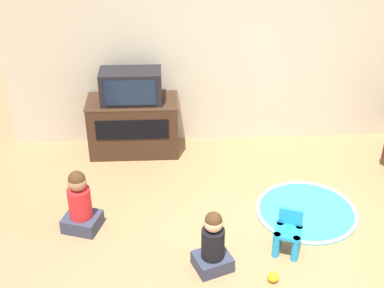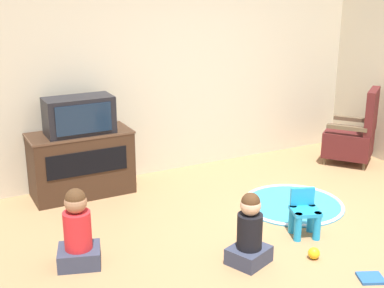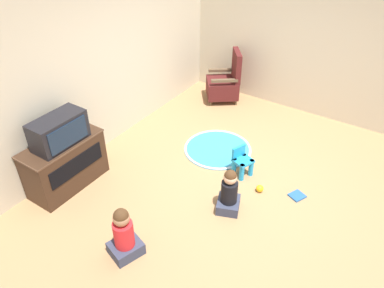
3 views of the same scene
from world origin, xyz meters
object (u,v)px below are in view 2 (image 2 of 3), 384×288
(child_watching_left, at_px, (250,233))
(television, at_px, (79,115))
(toy_ball, at_px, (314,253))
(yellow_kid_chair, at_px, (304,216))
(tv_cabinet, at_px, (81,163))
(black_armchair, at_px, (353,136))
(child_watching_center, at_px, (78,233))
(book, at_px, (371,278))

(child_watching_left, bearing_deg, television, 90.05)
(toy_ball, bearing_deg, yellow_kid_chair, 62.86)
(tv_cabinet, distance_m, television, 0.56)
(tv_cabinet, xyz_separation_m, black_armchair, (3.50, -0.61, -0.01))
(television, height_order, black_armchair, television)
(television, xyz_separation_m, child_watching_center, (-0.48, -1.49, -0.63))
(black_armchair, height_order, child_watching_left, black_armchair)
(tv_cabinet, bearing_deg, black_armchair, -9.91)
(tv_cabinet, relative_size, toy_ball, 10.68)
(tv_cabinet, distance_m, toy_ball, 2.78)
(yellow_kid_chair, height_order, child_watching_left, child_watching_left)
(tv_cabinet, distance_m, child_watching_center, 1.61)
(television, distance_m, toy_ball, 2.87)
(black_armchair, bearing_deg, yellow_kid_chair, -1.59)
(black_armchair, relative_size, child_watching_left, 1.55)
(tv_cabinet, relative_size, television, 1.54)
(black_armchair, xyz_separation_m, toy_ball, (-2.11, -1.78, -0.32))
(toy_ball, bearing_deg, child_watching_center, 155.27)
(yellow_kid_chair, bearing_deg, child_watching_left, -145.35)
(black_armchair, height_order, child_watching_center, black_armchair)
(toy_ball, relative_size, book, 0.41)
(television, relative_size, book, 2.88)
(television, bearing_deg, tv_cabinet, 90.00)
(child_watching_left, height_order, child_watching_center, child_watching_center)
(television, height_order, yellow_kid_chair, television)
(tv_cabinet, distance_m, black_armchair, 3.55)
(yellow_kid_chair, xyz_separation_m, book, (-0.01, -0.89, -0.19))
(tv_cabinet, distance_m, yellow_kid_chair, 2.55)
(tv_cabinet, height_order, child_watching_left, tv_cabinet)
(television, relative_size, child_watching_center, 1.05)
(television, height_order, child_watching_left, television)
(child_watching_center, height_order, book, child_watching_center)
(television, distance_m, black_armchair, 3.59)
(book, bearing_deg, television, -36.50)
(yellow_kid_chair, relative_size, book, 1.77)
(tv_cabinet, relative_size, black_armchair, 1.12)
(child_watching_center, bearing_deg, yellow_kid_chair, 5.47)
(yellow_kid_chair, xyz_separation_m, child_watching_center, (-2.08, 0.46, 0.10))
(yellow_kid_chair, bearing_deg, tv_cabinet, 148.94)
(child_watching_left, relative_size, toy_ball, 6.16)
(book, bearing_deg, tv_cabinet, -36.85)
(child_watching_center, bearing_deg, television, 89.94)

